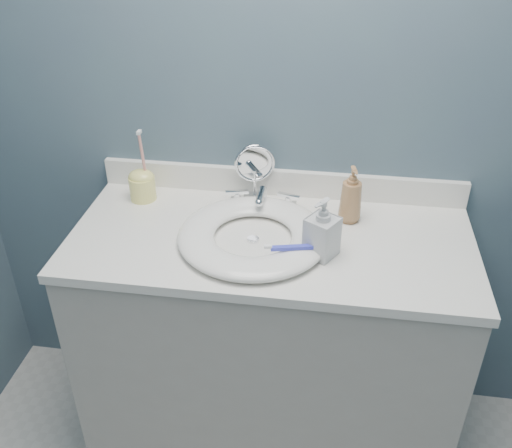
% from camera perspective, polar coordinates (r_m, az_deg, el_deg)
% --- Properties ---
extents(back_wall, '(2.20, 0.02, 2.40)m').
position_cam_1_polar(back_wall, '(1.82, 2.73, 11.98)').
color(back_wall, '#47596B').
rests_on(back_wall, ground).
extents(vanity_cabinet, '(1.20, 0.55, 0.85)m').
position_cam_1_polar(vanity_cabinet, '(2.01, 1.31, -12.09)').
color(vanity_cabinet, '#B3AEA4').
rests_on(vanity_cabinet, ground).
extents(countertop, '(1.22, 0.57, 0.03)m').
position_cam_1_polar(countertop, '(1.73, 1.49, -1.67)').
color(countertop, white).
rests_on(countertop, vanity_cabinet).
extents(backsplash, '(1.22, 0.02, 0.09)m').
position_cam_1_polar(backsplash, '(1.92, 2.48, 4.17)').
color(backsplash, white).
rests_on(backsplash, countertop).
extents(basin, '(0.45, 0.45, 0.04)m').
position_cam_1_polar(basin, '(1.69, -0.30, -1.15)').
color(basin, white).
rests_on(basin, countertop).
extents(drain, '(0.04, 0.04, 0.01)m').
position_cam_1_polar(drain, '(1.70, -0.30, -1.57)').
color(drain, silver).
rests_on(drain, countertop).
extents(faucet, '(0.25, 0.13, 0.07)m').
position_cam_1_polar(faucet, '(1.85, 0.61, 2.42)').
color(faucet, silver).
rests_on(faucet, countertop).
extents(makeup_mirror, '(0.13, 0.08, 0.20)m').
position_cam_1_polar(makeup_mirror, '(1.87, -0.12, 5.48)').
color(makeup_mirror, silver).
rests_on(makeup_mirror, countertop).
extents(soap_bottle_amber, '(0.09, 0.09, 0.18)m').
position_cam_1_polar(soap_bottle_amber, '(1.78, 9.50, 2.92)').
color(soap_bottle_amber, '#A37449').
rests_on(soap_bottle_amber, countertop).
extents(soap_bottle_clear, '(0.11, 0.11, 0.18)m').
position_cam_1_polar(soap_bottle_clear, '(1.61, 6.66, -0.39)').
color(soap_bottle_clear, '#BCBEC0').
rests_on(soap_bottle_clear, countertop).
extents(toothbrush_holder, '(0.09, 0.09, 0.25)m').
position_cam_1_polar(toothbrush_holder, '(1.93, -11.32, 3.98)').
color(toothbrush_holder, '#F4EC7A').
rests_on(toothbrush_holder, countertop).
extents(toothbrush_lying, '(0.17, 0.05, 0.02)m').
position_cam_1_polar(toothbrush_lying, '(1.60, 3.98, -2.35)').
color(toothbrush_lying, '#3B42D1').
rests_on(toothbrush_lying, basin).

